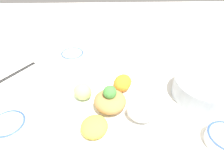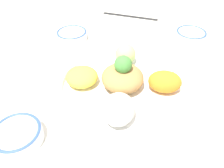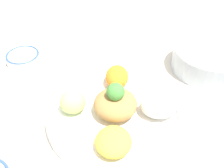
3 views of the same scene
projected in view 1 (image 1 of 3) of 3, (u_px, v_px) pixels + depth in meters
ground_plane at (100, 118)px, 0.64m from camera, size 2.40×2.40×0.00m
salad_platter at (111, 106)px, 0.65m from camera, size 0.36×0.36×0.11m
sauce_bowl_dark at (9, 125)px, 0.60m from camera, size 0.11×0.11×0.03m
rice_bowl_plain at (73, 55)px, 0.91m from camera, size 0.11×0.11×0.03m
side_serving_bowl at (203, 87)px, 0.70m from camera, size 0.22×0.22×0.07m
chopsticks_pair_near at (11, 75)px, 0.82m from camera, size 0.20×0.16×0.01m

